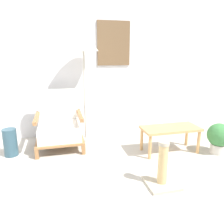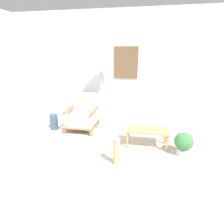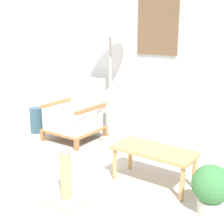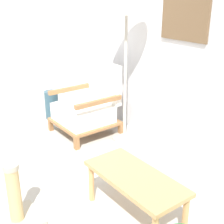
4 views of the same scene
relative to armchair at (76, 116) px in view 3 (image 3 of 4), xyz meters
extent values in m
plane|color=#B7B2A8|center=(0.68, -1.69, -0.33)|extent=(14.00, 14.00, 0.00)
cube|color=silver|center=(0.68, 0.54, 1.02)|extent=(8.00, 0.06, 2.70)
cube|color=brown|center=(0.97, 0.50, 1.22)|extent=(0.56, 0.02, 0.72)
cube|color=olive|center=(-0.31, -0.36, -0.26)|extent=(0.05, 0.05, 0.14)
cube|color=olive|center=(0.31, -0.36, -0.26)|extent=(0.05, 0.05, 0.14)
cube|color=olive|center=(-0.31, 0.26, -0.26)|extent=(0.05, 0.05, 0.14)
cube|color=olive|center=(0.31, 0.26, -0.26)|extent=(0.05, 0.05, 0.14)
cube|color=olive|center=(0.00, -0.05, -0.17)|extent=(0.68, 0.67, 0.03)
cube|color=white|center=(0.00, -0.07, -0.06)|extent=(0.60, 0.57, 0.20)
cube|color=white|center=(0.00, 0.25, 0.28)|extent=(0.60, 0.08, 0.47)
cube|color=olive|center=(-0.31, -0.05, 0.16)|extent=(0.05, 0.61, 0.05)
cube|color=olive|center=(0.31, -0.05, 0.16)|extent=(0.05, 0.61, 0.05)
cylinder|color=#B7B2A8|center=(0.42, 0.23, -0.32)|extent=(0.29, 0.29, 0.03)
cylinder|color=#B7B2A8|center=(0.42, 0.23, 0.40)|extent=(0.03, 0.03, 1.40)
cone|color=silver|center=(0.42, 0.23, 1.21)|extent=(0.46, 0.46, 0.24)
cube|color=tan|center=(1.53, -0.57, 0.03)|extent=(0.82, 0.38, 0.04)
cylinder|color=tan|center=(1.16, -0.72, -0.16)|extent=(0.04, 0.04, 0.34)
cylinder|color=tan|center=(1.90, -0.72, -0.16)|extent=(0.04, 0.04, 0.34)
cylinder|color=tan|center=(1.16, -0.42, -0.16)|extent=(0.04, 0.04, 0.34)
cylinder|color=tan|center=(1.90, -0.42, -0.16)|extent=(0.04, 0.04, 0.34)
cylinder|color=#2D4C5B|center=(-0.67, -0.15, -0.14)|extent=(0.18, 0.18, 0.38)
cylinder|color=beige|center=(2.17, -0.78, -0.26)|extent=(0.20, 0.20, 0.14)
sphere|color=#3D7F42|center=(2.17, -0.78, -0.05)|extent=(0.33, 0.33, 0.33)
cube|color=#B2A893|center=(1.04, -1.32, -0.31)|extent=(0.33, 0.33, 0.03)
cylinder|color=tan|center=(1.04, -1.32, -0.08)|extent=(0.10, 0.10, 0.43)
cylinder|color=#B2A893|center=(1.04, -1.32, 0.15)|extent=(0.11, 0.11, 0.04)
camera|label=1|loc=(0.02, -3.21, 1.02)|focal=35.00mm
camera|label=2|loc=(1.42, -3.74, 1.46)|focal=28.00mm
camera|label=3|loc=(2.85, -3.15, 1.18)|focal=50.00mm
camera|label=4|loc=(3.00, -1.89, 1.32)|focal=50.00mm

